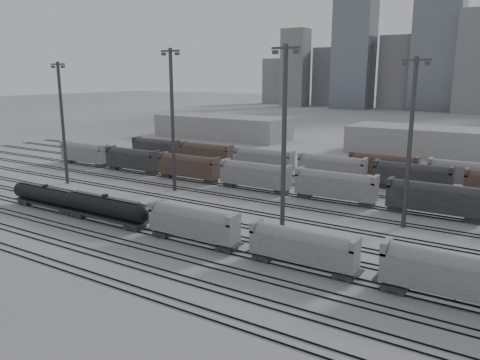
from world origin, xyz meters
The scene contains 16 objects.
ground centered at (0.00, 0.00, 0.00)m, with size 900.00×900.00×0.00m, color #A6A6AB.
tracks centered at (0.00, 17.50, 0.08)m, with size 220.00×71.50×0.16m.
tank_car_a centered at (-32.86, 1.00, 2.39)m, with size 16.69×2.78×4.12m.
tank_car_b centered at (-18.06, 1.00, 2.56)m, with size 17.89×2.98×4.42m.
hopper_car_a centered at (-0.76, 1.00, 3.08)m, with size 13.93×2.77×4.98m.
hopper_car_b centered at (15.70, 1.00, 2.96)m, with size 13.40×2.66×4.79m.
hopper_car_c centered at (32.64, 1.00, 3.32)m, with size 15.04×2.99×5.38m.
light_mast_a centered at (-46.14, 15.61, 13.49)m, with size 4.07×0.65×25.43m.
light_mast_b centered at (-22.60, 23.06, 14.75)m, with size 4.45×0.71×27.80m.
light_mast_c centered at (7.53, 11.69, 14.31)m, with size 4.31×0.69×26.97m.
light_mast_d centered at (22.21, 23.67, 13.48)m, with size 4.07×0.65×25.41m.
bg_string_near centered at (8.00, 32.00, 2.80)m, with size 151.00×3.00×5.60m.
bg_string_mid centered at (18.00, 48.00, 2.80)m, with size 151.00×3.00×5.60m.
warehouse_left centered at (-60.00, 95.00, 4.00)m, with size 50.00×18.00×8.00m, color gray.
warehouse_mid centered at (10.00, 95.00, 4.00)m, with size 40.00×18.00×8.00m, color gray.
crane_left centered at (-28.74, 305.00, 57.39)m, with size 42.00×1.80×100.00m.
Camera 1 is at (37.33, -47.54, 22.90)m, focal length 35.00 mm.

